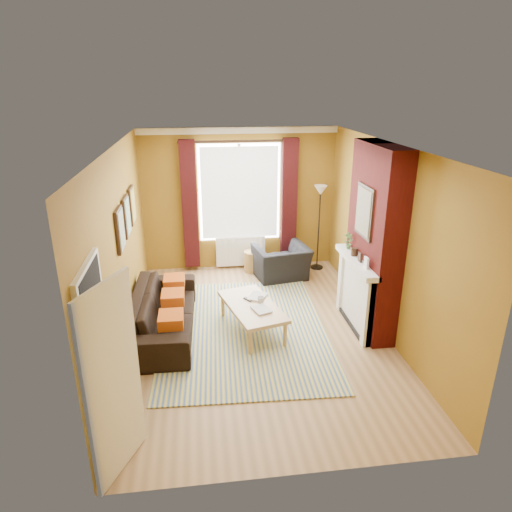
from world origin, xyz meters
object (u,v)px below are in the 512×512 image
Objects in this scene: armchair at (281,262)px; floor_lamp at (320,204)px; sofa at (163,312)px; wicker_stool at (253,261)px; coffee_table at (252,307)px.

floor_lamp is (0.83, 0.40, 1.03)m from armchair.
wicker_stool is at bearing -34.68° from sofa.
wicker_stool is 1.76m from floor_lamp.
armchair is (2.14, 1.78, -0.01)m from sofa.
sofa is at bearing 29.80° from armchair.
floor_lamp reaches higher than armchair.
coffee_table is at bearing -97.33° from wicker_stool.
armchair is at bearing 52.68° from coffee_table.
coffee_table is (-0.81, -1.95, 0.08)m from armchair.
coffee_table is 2.38m from wicker_stool.
wicker_stool is 0.25× the size of floor_lamp.
armchair is 0.68× the size of coffee_table.
armchair reaches higher than coffee_table.
coffee_table is (1.33, -0.17, 0.07)m from sofa.
floor_lamp is at bearing -163.93° from armchair.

